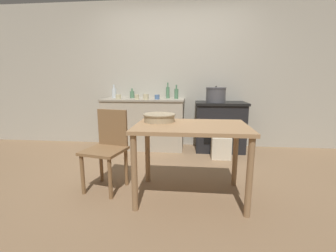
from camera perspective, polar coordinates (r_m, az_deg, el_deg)
The scene contains 17 objects.
ground_plane at distance 2.83m, azimuth -0.93°, elevation -13.16°, with size 14.00×14.00×0.00m, color #896B4C.
wall_back at distance 4.16m, azimuth 1.63°, elevation 12.68°, with size 8.00×0.07×2.55m.
counter_cabinet at distance 3.99m, azimuth -6.12°, elevation 0.63°, with size 1.41×0.56×0.88m.
stove at distance 3.94m, azimuth 13.01°, elevation -0.05°, with size 0.84×0.58×0.83m.
work_table at distance 2.22m, azimuth 5.88°, elevation -2.47°, with size 1.10×0.72×0.75m.
chair at distance 2.55m, azimuth -15.09°, elevation -5.04°, with size 0.48×0.48×0.86m.
flour_sack at distance 3.56m, azimuth 13.33°, elevation -5.40°, with size 0.29×0.20×0.34m, color beige.
stock_pot at distance 3.81m, azimuth 12.05°, elevation 7.76°, with size 0.33×0.33×0.27m.
mixing_bowl_large at distance 2.35m, azimuth -2.23°, elevation 2.23°, with size 0.34×0.34×0.08m.
bottle_far_left at distance 4.22m, azimuth -13.53°, elevation 8.19°, with size 0.08×0.08×0.24m.
bottle_left at distance 4.16m, azimuth -9.10°, elevation 7.94°, with size 0.08×0.08×0.17m.
bottle_mid_left at distance 4.03m, azimuth -0.05°, elevation 8.56°, with size 0.06×0.06×0.27m.
bottle_center_left at distance 3.92m, azimuth 2.13°, elevation 8.27°, with size 0.07×0.07×0.24m.
cup_center at distance 3.77m, azimuth -7.94°, elevation 7.31°, with size 0.07×0.07×0.08m, color beige.
cup_center_right at distance 3.73m, azimuth -5.64°, elevation 7.38°, with size 0.09×0.09×0.09m, color beige.
cup_mid_right at distance 3.80m, azimuth -2.80°, elevation 7.37°, with size 0.08×0.08×0.08m, color #4C6B99.
cup_right at distance 3.91m, azimuth -12.50°, elevation 7.25°, with size 0.09×0.09×0.08m, color beige.
Camera 1 is at (0.31, -2.56, 1.16)m, focal length 24.00 mm.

